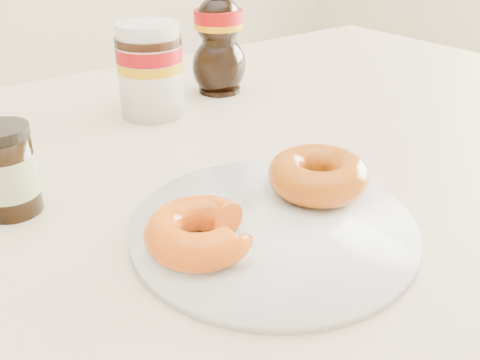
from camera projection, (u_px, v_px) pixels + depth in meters
dining_table at (227, 221)px, 0.67m from camera, size 1.40×0.90×0.75m
plate at (273, 228)px, 0.49m from camera, size 0.26×0.26×0.01m
donut_bitten at (199, 232)px, 0.44m from camera, size 0.10×0.10×0.03m
donut_whole at (318, 175)px, 0.53m from camera, size 0.10×0.10×0.04m
nutella_jar at (150, 66)px, 0.73m from camera, size 0.09×0.09×0.13m
syrup_bottle at (219, 37)px, 0.82m from camera, size 0.09×0.08×0.17m
dark_jar at (7, 171)px, 0.51m from camera, size 0.06×0.06×0.09m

